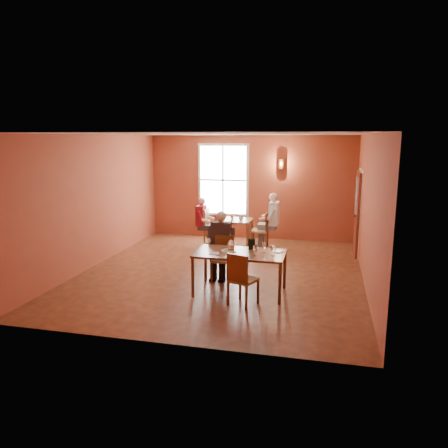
% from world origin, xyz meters
% --- Properties ---
extents(ground, '(6.00, 7.00, 0.01)m').
position_xyz_m(ground, '(0.00, 0.00, 0.00)').
color(ground, brown).
rests_on(ground, ground).
extents(wall_back, '(6.00, 0.04, 3.00)m').
position_xyz_m(wall_back, '(0.00, 3.50, 1.50)').
color(wall_back, brown).
rests_on(wall_back, ground).
extents(wall_front, '(6.00, 0.04, 3.00)m').
position_xyz_m(wall_front, '(0.00, -3.50, 1.50)').
color(wall_front, brown).
rests_on(wall_front, ground).
extents(wall_left, '(0.04, 7.00, 3.00)m').
position_xyz_m(wall_left, '(-3.00, 0.00, 1.50)').
color(wall_left, brown).
rests_on(wall_left, ground).
extents(wall_right, '(0.04, 7.00, 3.00)m').
position_xyz_m(wall_right, '(3.00, 0.00, 1.50)').
color(wall_right, brown).
rests_on(wall_right, ground).
extents(ceiling, '(6.00, 7.00, 0.04)m').
position_xyz_m(ceiling, '(0.00, 0.00, 3.00)').
color(ceiling, white).
rests_on(ceiling, wall_back).
extents(window, '(1.36, 0.10, 1.96)m').
position_xyz_m(window, '(-0.80, 3.45, 1.70)').
color(window, white).
rests_on(window, wall_back).
extents(door, '(0.12, 1.04, 2.10)m').
position_xyz_m(door, '(2.94, 2.30, 1.05)').
color(door, maroon).
rests_on(door, ground).
extents(wall_sconce, '(0.16, 0.16, 0.28)m').
position_xyz_m(wall_sconce, '(0.90, 3.40, 2.20)').
color(wall_sconce, brown).
rests_on(wall_sconce, wall_back).
extents(main_table, '(1.70, 0.95, 0.79)m').
position_xyz_m(main_table, '(0.64, -1.17, 0.40)').
color(main_table, brown).
rests_on(main_table, ground).
extents(chair_diner_main, '(0.40, 0.40, 0.92)m').
position_xyz_m(chair_diner_main, '(0.14, -0.52, 0.46)').
color(chair_diner_main, brown).
rests_on(chair_diner_main, ground).
extents(diner_main, '(0.55, 0.55, 1.37)m').
position_xyz_m(diner_main, '(0.14, -0.55, 0.68)').
color(diner_main, black).
rests_on(diner_main, ground).
extents(chair_empty, '(0.56, 0.56, 0.96)m').
position_xyz_m(chair_empty, '(0.82, -1.76, 0.48)').
color(chair_empty, '#502D19').
rests_on(chair_empty, ground).
extents(plate_food, '(0.30, 0.30, 0.04)m').
position_xyz_m(plate_food, '(0.41, -1.13, 0.81)').
color(plate_food, white).
rests_on(plate_food, main_table).
extents(sandwich, '(0.13, 0.13, 0.12)m').
position_xyz_m(sandwich, '(0.46, -1.13, 0.85)').
color(sandwich, tan).
rests_on(sandwich, main_table).
extents(goblet_a, '(0.09, 0.09, 0.21)m').
position_xyz_m(goblet_a, '(1.08, -1.08, 0.90)').
color(goblet_a, white).
rests_on(goblet_a, main_table).
extents(goblet_b, '(0.09, 0.09, 0.21)m').
position_xyz_m(goblet_b, '(1.28, -1.27, 0.90)').
color(goblet_b, white).
rests_on(goblet_b, main_table).
extents(goblet_c, '(0.10, 0.10, 0.21)m').
position_xyz_m(goblet_c, '(0.95, -1.32, 0.90)').
color(goblet_c, white).
rests_on(goblet_c, main_table).
extents(menu_stand, '(0.14, 0.10, 0.22)m').
position_xyz_m(menu_stand, '(0.81, -0.90, 0.90)').
color(menu_stand, black).
rests_on(menu_stand, main_table).
extents(knife, '(0.19, 0.08, 0.00)m').
position_xyz_m(knife, '(0.59, -1.46, 0.80)').
color(knife, silver).
rests_on(knife, main_table).
extents(napkin, '(0.22, 0.22, 0.01)m').
position_xyz_m(napkin, '(0.18, -1.35, 0.80)').
color(napkin, white).
rests_on(napkin, main_table).
extents(side_plate, '(0.24, 0.24, 0.01)m').
position_xyz_m(side_plate, '(1.34, -0.95, 0.80)').
color(side_plate, silver).
rests_on(side_plate, main_table).
extents(second_table, '(0.83, 0.83, 0.73)m').
position_xyz_m(second_table, '(-0.18, 2.43, 0.37)').
color(second_table, brown).
rests_on(second_table, ground).
extents(chair_diner_white, '(0.42, 0.42, 0.96)m').
position_xyz_m(chair_diner_white, '(0.47, 2.43, 0.48)').
color(chair_diner_white, '#512F1C').
rests_on(chair_diner_white, ground).
extents(diner_white, '(0.57, 0.57, 1.43)m').
position_xyz_m(diner_white, '(0.50, 2.43, 0.71)').
color(diner_white, white).
rests_on(diner_white, ground).
extents(chair_diner_maroon, '(0.44, 0.44, 0.99)m').
position_xyz_m(chair_diner_maroon, '(-0.83, 2.43, 0.50)').
color(chair_diner_maroon, '#52230F').
rests_on(chair_diner_maroon, ground).
extents(diner_maroon, '(0.51, 0.51, 1.27)m').
position_xyz_m(diner_maroon, '(-0.86, 2.43, 0.64)').
color(diner_maroon, maroon).
rests_on(diner_maroon, ground).
extents(cup_a, '(0.15, 0.15, 0.10)m').
position_xyz_m(cup_a, '(-0.04, 2.36, 0.78)').
color(cup_a, silver).
rests_on(cup_a, second_table).
extents(cup_b, '(0.13, 0.13, 0.10)m').
position_xyz_m(cup_b, '(-0.32, 2.55, 0.78)').
color(cup_b, white).
rests_on(cup_b, second_table).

